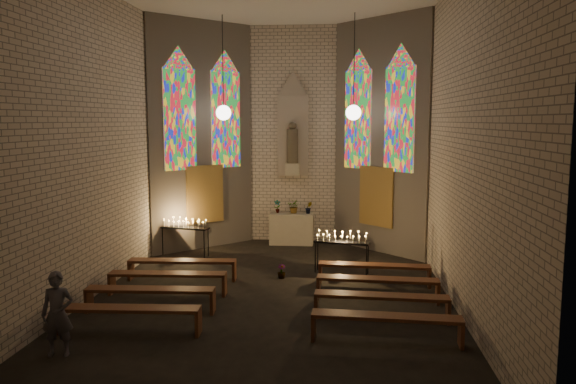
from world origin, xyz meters
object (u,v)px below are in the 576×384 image
Objects in this scene: aisle_flower_pot at (281,271)px; votive_stand_right at (342,239)px; votive_stand_left at (185,225)px; altar at (292,229)px; visitor at (58,314)px.

aisle_flower_pot is 1.79m from votive_stand_right.
votive_stand_left is 4.85m from votive_stand_right.
votive_stand_right reaches higher than aisle_flower_pot.
aisle_flower_pot is 3.83m from votive_stand_left.
altar is at bearing 44.06° from votive_stand_left.
votive_stand_left is at bearing 78.12° from visitor.
visitor is at bearing -123.31° from aisle_flower_pot.
votive_stand_right is at bearing -6.04° from votive_stand_left.
votive_stand_left is 1.02× the size of visitor.
votive_stand_left is at bearing -148.34° from altar.
votive_stand_left reaches higher than aisle_flower_pot.
votive_stand_left is (-3.00, -1.85, 0.41)m from altar.
visitor is at bearing -79.28° from votive_stand_left.
aisle_flower_pot is 6.02m from visitor.
altar is at bearing 91.17° from aisle_flower_pot.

